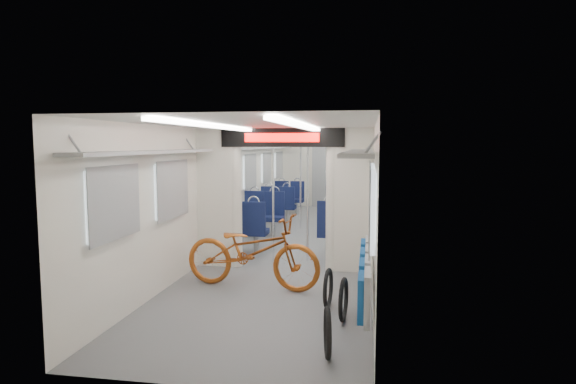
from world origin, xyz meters
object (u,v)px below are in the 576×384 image
at_px(bike_hoop_b, 343,302).
at_px(bicycle, 252,251).
at_px(seat_bay_far_right, 352,200).
at_px(seat_bay_near_left, 254,217).
at_px(seat_bay_near_right, 346,218).
at_px(seat_bay_far_left, 284,199).
at_px(stanchion_near_right, 308,196).
at_px(flip_bench, 365,274).
at_px(stanchion_near_left, 273,195).
at_px(bike_hoop_a, 327,335).
at_px(bike_hoop_c, 328,290).
at_px(stanchion_far_left, 301,181).
at_px(stanchion_far_right, 326,182).

bearing_deg(bike_hoop_b, bicycle, 140.66).
bearing_deg(seat_bay_far_right, bicycle, -100.20).
distance_m(bicycle, seat_bay_near_left, 3.07).
bearing_deg(seat_bay_near_left, seat_bay_near_right, 4.25).
height_order(bicycle, seat_bay_far_left, seat_bay_far_left).
xyz_separation_m(bike_hoop_b, seat_bay_near_left, (-2.05, 4.11, 0.31)).
distance_m(bike_hoop_b, seat_bay_near_right, 4.26).
xyz_separation_m(seat_bay_near_left, stanchion_near_right, (1.27, -1.30, 0.61)).
bearing_deg(flip_bench, stanchion_near_left, 119.92).
height_order(bike_hoop_a, seat_bay_near_right, seat_bay_near_right).
height_order(bike_hoop_c, seat_bay_far_left, seat_bay_far_left).
bearing_deg(bike_hoop_c, seat_bay_near_right, 89.46).
xyz_separation_m(seat_bay_near_left, stanchion_far_left, (0.69, 1.95, 0.61)).
relative_size(bike_hoop_a, stanchion_far_right, 0.22).
bearing_deg(stanchion_far_left, flip_bench, -75.28).
height_order(bike_hoop_a, stanchion_far_left, stanchion_far_left).
bearing_deg(bike_hoop_b, seat_bay_near_left, 116.50).
height_order(flip_bench, seat_bay_near_right, seat_bay_near_right).
bearing_deg(stanchion_far_right, stanchion_near_right, -90.84).
bearing_deg(flip_bench, bike_hoop_c, 134.62).
bearing_deg(bike_hoop_a, stanchion_far_left, 100.12).
height_order(flip_bench, seat_bay_far_left, seat_bay_far_left).
relative_size(bicycle, stanchion_near_left, 0.88).
xyz_separation_m(bike_hoop_b, seat_bay_far_left, (-2.05, 7.65, 0.29)).
relative_size(seat_bay_near_right, stanchion_far_right, 0.96).
bearing_deg(flip_bench, stanchion_far_right, 99.28).
bearing_deg(bike_hoop_b, seat_bay_far_right, 91.32).
height_order(bike_hoop_c, stanchion_far_left, stanchion_far_left).
distance_m(stanchion_far_left, stanchion_far_right, 0.65).
distance_m(bike_hoop_a, seat_bay_near_right, 5.25).
height_order(bike_hoop_a, stanchion_far_right, stanchion_far_right).
bearing_deg(bike_hoop_c, bicycle, 148.84).
bearing_deg(seat_bay_near_left, bicycle, -77.02).
bearing_deg(seat_bay_near_left, seat_bay_far_left, 90.00).
height_order(bike_hoop_b, seat_bay_far_right, seat_bay_far_right).
distance_m(bike_hoop_c, stanchion_far_left, 5.82).
bearing_deg(flip_bench, seat_bay_far_right, 93.11).
xyz_separation_m(seat_bay_near_left, seat_bay_far_right, (1.87, 3.56, -0.02)).
height_order(bicycle, seat_bay_near_right, seat_bay_near_right).
distance_m(seat_bay_near_left, seat_bay_far_right, 4.02).
height_order(bicycle, stanchion_near_left, stanchion_near_left).
relative_size(seat_bay_near_right, stanchion_far_left, 0.96).
relative_size(bike_hoop_b, stanchion_near_left, 0.22).
relative_size(bicycle, seat_bay_near_left, 0.97).
xyz_separation_m(bicycle, bike_hoop_b, (1.36, -1.11, -0.30)).
xyz_separation_m(bike_hoop_a, seat_bay_far_right, (-0.08, 8.67, 0.30)).
bearing_deg(bike_hoop_b, seat_bay_near_right, 92.38).
height_order(bicycle, flip_bench, bicycle).
bearing_deg(stanchion_near_right, stanchion_far_right, 89.16).
relative_size(bike_hoop_c, seat_bay_far_right, 0.26).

